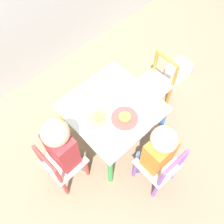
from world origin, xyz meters
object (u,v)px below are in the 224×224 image
Objects in this scene: chair_red at (62,164)px; plate_front at (125,118)px; child_left at (63,146)px; plate_left at (98,117)px; chair_orange at (156,85)px; child_front at (157,150)px; storage_bin at (178,71)px; kids_table at (112,112)px; chair_purple at (160,167)px.

plate_front is (0.51, -0.11, 0.20)m from chair_red.
child_left is 4.04× the size of plate_front.
chair_red is at bearing -177.62° from plate_left.
chair_orange is 0.67m from plate_left.
chair_red is 0.68m from child_front.
storage_bin is (1.37, 0.05, -0.40)m from child_left.
storage_bin is at bearing 10.33° from plate_front.
plate_left is 0.72× the size of storage_bin.
plate_front is (-0.51, -0.13, 0.20)m from chair_orange.
kids_table is 0.52m from chair_orange.
chair_orange is 3.30× the size of plate_left.
kids_table is 1.17× the size of chair_orange.
child_left is (-0.43, 0.49, 0.21)m from chair_purple.
kids_table is at bearing -177.60° from storage_bin.
plate_front is at bearing -106.32° from child_left.
kids_table is 0.15m from plate_left.
chair_orange reaches higher than kids_table.
chair_orange is at bearing -138.15° from child_front.
child_front is 1.12m from storage_bin.
child_left reaches higher than storage_bin.
chair_red is 1.45m from storage_bin.
chair_red reaches higher than plate_left.
chair_red is 2.38× the size of storage_bin.
child_left is 0.61m from child_front.
plate_left is (0.32, 0.01, -0.01)m from child_left.
plate_left is (0.38, 0.02, 0.20)m from chair_red.
chair_purple is 0.43m from plate_front.
plate_left is at bearing 135.00° from plate_front.
plate_left is 1.13m from storage_bin.
chair_red reaches higher than kids_table.
chair_orange is 0.68× the size of child_left.
chair_purple is at bearing -91.89° from plate_front.
plate_front is at bearing -169.67° from storage_bin.
child_front is 3.28× the size of storage_bin.
child_front is at bearing -91.98° from plate_front.
child_left is (-0.95, -0.01, 0.21)m from chair_orange.
plate_front is at bearing -90.48° from chair_purple.
chair_red is 2.75× the size of plate_front.
chair_purple is at bearing -76.96° from plate_left.
child_left is at bearing -47.18° from chair_purple.
chair_orange is (0.51, -0.00, -0.13)m from kids_table.
plate_front is 0.87× the size of storage_bin.
chair_orange is 0.71m from child_front.
storage_bin is (0.93, 0.04, -0.32)m from kids_table.
child_left is 0.46m from plate_front.
plate_left is (-0.13, 0.00, 0.07)m from kids_table.
chair_purple is 3.30× the size of plate_left.
child_left is 3.50× the size of storage_bin.
kids_table is 1.17× the size of chair_red.
chair_red and chair_orange have the same top height.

